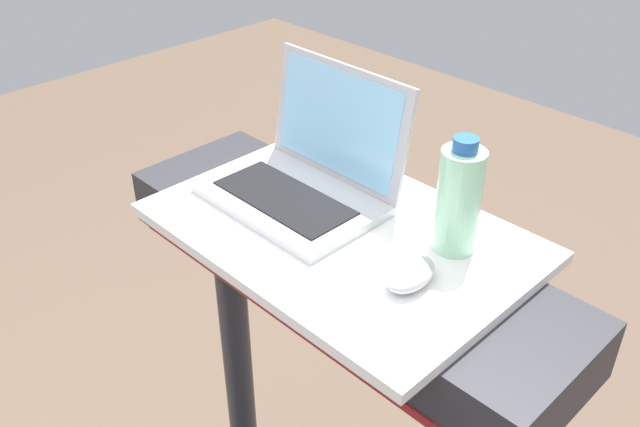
# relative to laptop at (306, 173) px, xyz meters

# --- Properties ---
(desk_board) EXTENTS (0.64, 0.44, 0.02)m
(desk_board) POSITION_rel_laptop_xyz_m (0.12, -0.03, -0.06)
(desk_board) COLOR white
(desk_board) RESTS_ON treadmill_base
(laptop) EXTENTS (0.32, 0.25, 0.23)m
(laptop) POSITION_rel_laptop_xyz_m (0.00, 0.00, 0.00)
(laptop) COLOR #B7B7BC
(laptop) RESTS_ON desk_board
(computer_mouse) EXTENTS (0.07, 0.11, 0.03)m
(computer_mouse) POSITION_rel_laptop_xyz_m (0.30, -0.07, -0.03)
(computer_mouse) COLOR #B2B2B7
(computer_mouse) RESTS_ON desk_board
(water_bottle) EXTENTS (0.07, 0.07, 0.20)m
(water_bottle) POSITION_rel_laptop_xyz_m (0.29, 0.06, 0.05)
(water_bottle) COLOR #9EDBB2
(water_bottle) RESTS_ON desk_board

